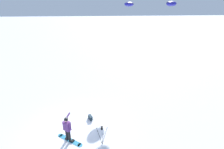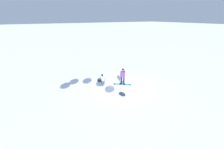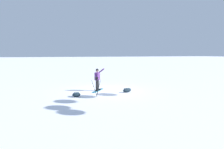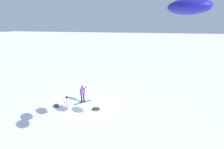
# 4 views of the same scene
# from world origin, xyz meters

# --- Properties ---
(ground_plane) EXTENTS (300.00, 300.00, 0.00)m
(ground_plane) POSITION_xyz_m (0.00, 0.00, 0.00)
(ground_plane) COLOR white
(snowboarder) EXTENTS (0.47, 0.75, 1.66)m
(snowboarder) POSITION_xyz_m (0.24, 0.57, 0.99)
(snowboarder) COLOR black
(snowboarder) RESTS_ON ground_plane
(snowboard) EXTENTS (1.51, 1.22, 0.10)m
(snowboard) POSITION_xyz_m (0.19, 0.56, 0.02)
(snowboard) COLOR teal
(snowboard) RESTS_ON ground_plane
(gear_bag_large) EXTENTS (0.40, 0.53, 0.28)m
(gear_bag_large) POSITION_xyz_m (-1.41, 2.37, 0.15)
(gear_bag_large) COLOR #192833
(gear_bag_large) RESTS_ON ground_plane
(camera_tripod) EXTENTS (0.64, 0.57, 1.24)m
(camera_tripod) POSITION_xyz_m (-1.69, 1.12, 0.89)
(camera_tripod) COLOR #262628
(camera_tripod) RESTS_ON ground_plane
(gear_bag_small) EXTENTS (0.46, 0.75, 0.29)m
(gear_bag_small) POSITION_xyz_m (-1.04, -1.25, 0.15)
(gear_bag_small) COLOR #192833
(gear_bag_small) RESTS_ON ground_plane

